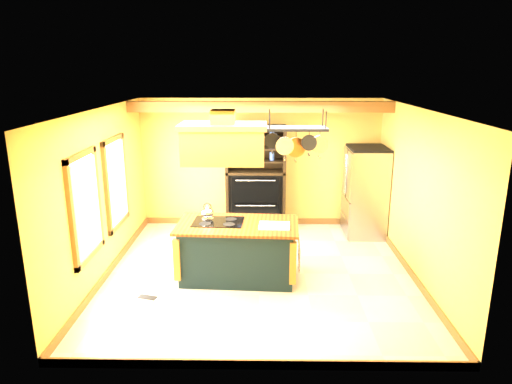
{
  "coord_description": "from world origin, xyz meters",
  "views": [
    {
      "loc": [
        0.04,
        -6.94,
        3.32
      ],
      "look_at": [
        -0.06,
        0.3,
        1.32
      ],
      "focal_mm": 32.0,
      "sensor_mm": 36.0,
      "label": 1
    }
  ],
  "objects_px": {
    "refrigerator": "(365,194)",
    "hutch": "(256,189)",
    "kitchen_island": "(238,250)",
    "pot_rack": "(297,135)",
    "range_hood": "(223,141)"
  },
  "relations": [
    {
      "from": "kitchen_island",
      "to": "refrigerator",
      "type": "bearing_deg",
      "value": 42.66
    },
    {
      "from": "pot_rack",
      "to": "refrigerator",
      "type": "xyz_separation_m",
      "value": [
        1.54,
        2.01,
        -1.46
      ]
    },
    {
      "from": "kitchen_island",
      "to": "refrigerator",
      "type": "distance_m",
      "value": 3.2
    },
    {
      "from": "kitchen_island",
      "to": "pot_rack",
      "type": "height_order",
      "value": "pot_rack"
    },
    {
      "from": "pot_rack",
      "to": "range_hood",
      "type": "bearing_deg",
      "value": -179.46
    },
    {
      "from": "pot_rack",
      "to": "refrigerator",
      "type": "height_order",
      "value": "pot_rack"
    },
    {
      "from": "pot_rack",
      "to": "hutch",
      "type": "height_order",
      "value": "pot_rack"
    },
    {
      "from": "refrigerator",
      "to": "hutch",
      "type": "relative_size",
      "value": 0.81
    },
    {
      "from": "range_hood",
      "to": "pot_rack",
      "type": "height_order",
      "value": "same"
    },
    {
      "from": "range_hood",
      "to": "refrigerator",
      "type": "bearing_deg",
      "value": 37.33
    },
    {
      "from": "range_hood",
      "to": "hutch",
      "type": "xyz_separation_m",
      "value": [
        0.45,
        2.4,
        -1.38
      ]
    },
    {
      "from": "refrigerator",
      "to": "hutch",
      "type": "height_order",
      "value": "hutch"
    },
    {
      "from": "range_hood",
      "to": "refrigerator",
      "type": "xyz_separation_m",
      "value": [
        2.65,
        2.02,
        -1.37
      ]
    },
    {
      "from": "range_hood",
      "to": "refrigerator",
      "type": "distance_m",
      "value": 3.6
    },
    {
      "from": "kitchen_island",
      "to": "hutch",
      "type": "bearing_deg",
      "value": 87.15
    }
  ]
}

